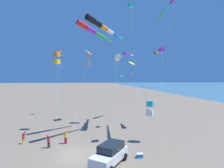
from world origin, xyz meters
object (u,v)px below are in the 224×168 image
object	(u,v)px
kite_windsock_teal_far_right	(170,5)
kite_delta_long_streamer_right	(122,77)
parked_car	(110,154)
kite_box_black_fish_shape	(150,108)
kite_box_purple_drifting	(131,1)
person_adult_flyer	(66,136)
kite_windsock_red_high_left	(117,58)
kite_windsock_yellow_midlevel	(160,51)
person_child_grey_jacket	(49,140)
kite_delta_rainbow_low_near	(132,64)
kite_windsock_blue_topmost	(127,54)
kite_windsock_striped_overhead	(102,26)
person_child_green_jacket	(23,137)
kite_box_green_low_center	(60,53)
kite_windsock_checkered_midright	(91,30)
kite_box_white_trailing	(57,58)
cooler_box	(140,156)
kite_delta_small_distant	(89,53)

from	to	relation	value
kite_windsock_teal_far_right	kite_delta_long_streamer_right	size ratio (longest dim) A/B	2.23
parked_car	kite_box_black_fish_shape	world-z (taller)	kite_box_black_fish_shape
kite_box_black_fish_shape	kite_box_purple_drifting	bearing A→B (deg)	90.98
person_adult_flyer	kite_windsock_red_high_left	distance (m)	14.40
kite_box_black_fish_shape	person_adult_flyer	bearing A→B (deg)	175.49
kite_windsock_yellow_midlevel	kite_box_purple_drifting	bearing A→B (deg)	143.80
parked_car	person_child_grey_jacket	size ratio (longest dim) A/B	2.83
kite_delta_rainbow_low_near	kite_box_black_fish_shape	xyz separation A→B (m)	(2.23, -0.39, -5.53)
kite_windsock_blue_topmost	kite_windsock_striped_overhead	bearing A→B (deg)	-117.70
person_child_green_jacket	kite_delta_long_streamer_right	size ratio (longest dim) A/B	0.18
person_child_green_jacket	kite_box_green_low_center	xyz separation A→B (m)	(1.97, 17.35, 12.48)
kite_box_green_low_center	kite_windsock_red_high_left	distance (m)	15.47
person_adult_flyer	kite_box_green_low_center	distance (m)	21.99
kite_windsock_checkered_midright	kite_delta_rainbow_low_near	size ratio (longest dim) A/B	1.59
kite_box_purple_drifting	kite_windsock_red_high_left	size ratio (longest dim) A/B	1.34
kite_windsock_blue_topmost	kite_box_white_trailing	bearing A→B (deg)	-151.07
person_adult_flyer	kite_windsock_checkered_midright	bearing A→B (deg)	54.74
person_child_green_jacket	kite_box_purple_drifting	bearing A→B (deg)	27.28
kite_windsock_checkered_midright	kite_box_green_low_center	xyz separation A→B (m)	(-6.26, 13.48, -1.74)
kite_windsock_teal_far_right	kite_box_purple_drifting	xyz separation A→B (m)	(-3.91, 6.57, 3.01)
person_adult_flyer	person_child_green_jacket	xyz separation A→B (m)	(-5.07, 0.60, -0.15)
kite_windsock_teal_far_right	kite_windsock_red_high_left	bearing A→B (deg)	143.38
kite_windsock_red_high_left	cooler_box	bearing A→B (deg)	-88.50
kite_windsock_yellow_midlevel	kite_windsock_blue_topmost	distance (m)	8.50
person_child_grey_jacket	kite_delta_rainbow_low_near	size ratio (longest dim) A/B	0.16
kite_windsock_striped_overhead	kite_box_purple_drifting	xyz separation A→B (m)	(5.67, 6.84, 6.47)
kite_box_white_trailing	kite_delta_small_distant	bearing A→B (deg)	49.07
kite_delta_long_streamer_right	kite_delta_rainbow_low_near	bearing A→B (deg)	-90.15
kite_windsock_blue_topmost	kite_windsock_yellow_midlevel	bearing A→B (deg)	-64.89
kite_delta_rainbow_low_near	kite_windsock_teal_far_right	world-z (taller)	kite_windsock_teal_far_right
kite_delta_rainbow_low_near	kite_box_purple_drifting	xyz separation A→B (m)	(2.07, 8.91, 11.52)
person_child_grey_jacket	kite_box_purple_drifting	distance (m)	25.55
cooler_box	person_adult_flyer	world-z (taller)	person_adult_flyer
person_child_green_jacket	parked_car	bearing A→B (deg)	-33.59
kite_windsock_striped_overhead	kite_box_green_low_center	bearing A→B (deg)	115.12
person_child_green_jacket	kite_windsock_striped_overhead	distance (m)	17.01
kite_box_black_fish_shape	kite_windsock_red_high_left	distance (m)	10.75
kite_box_black_fish_shape	person_child_grey_jacket	bearing A→B (deg)	-178.53
person_adult_flyer	kite_box_green_low_center	world-z (taller)	kite_box_green_low_center
kite_delta_small_distant	kite_box_purple_drifting	world-z (taller)	kite_box_purple_drifting
kite_windsock_yellow_midlevel	person_child_grey_jacket	bearing A→B (deg)	-157.38
kite_delta_rainbow_low_near	kite_windsock_teal_far_right	bearing A→B (deg)	21.38
kite_windsock_striped_overhead	kite_windsock_red_high_left	world-z (taller)	kite_windsock_striped_overhead
parked_car	kite_box_purple_drifting	size ratio (longest dim) A/B	0.20
parked_car	kite_windsock_teal_far_right	bearing A→B (deg)	39.51
kite_delta_small_distant	kite_windsock_striped_overhead	bearing A→B (deg)	-81.70
person_child_green_jacket	kite_delta_long_streamer_right	world-z (taller)	kite_delta_long_streamer_right
kite_delta_small_distant	kite_box_green_low_center	bearing A→B (deg)	135.90
kite_delta_rainbow_low_near	kite_box_purple_drifting	distance (m)	14.71
kite_windsock_striped_overhead	kite_box_black_fish_shape	bearing A→B (deg)	-22.88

